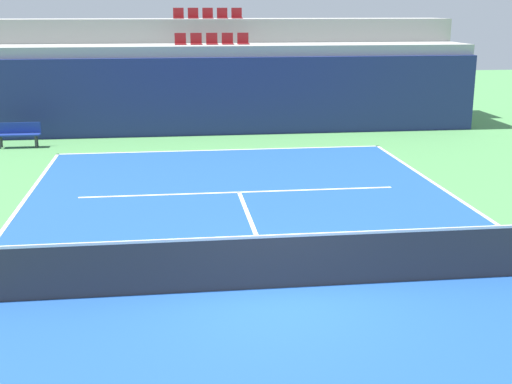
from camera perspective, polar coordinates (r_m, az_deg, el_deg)
ground_plane at (r=12.04m, az=1.77°, el=-7.98°), size 80.00×80.00×0.00m
court_surface at (r=12.04m, az=1.77°, el=-7.96°), size 11.00×24.00×0.01m
baseline_far at (r=23.43m, az=-2.82°, el=3.50°), size 11.00×0.10×0.00m
service_line_far at (r=18.05m, az=-1.41°, el=-0.02°), size 8.26×0.10×0.00m
centre_service_line at (r=15.00m, az=-0.15°, el=-3.18°), size 0.10×6.40×0.00m
back_wall at (r=26.15m, az=-3.39°, el=7.90°), size 20.33×0.30×2.90m
stands_tier_lower at (r=27.46m, az=-3.60°, el=8.66°), size 20.33×2.40×3.30m
stands_tier_upper at (r=29.80m, az=-3.92°, el=10.07°), size 20.33×2.40×4.24m
seating_row_lower at (r=27.41m, az=-3.67°, el=12.37°), size 2.88×0.44×0.44m
seating_row_upper at (r=29.78m, az=-4.02°, el=14.39°), size 2.88×0.44×0.44m
tennis_net at (r=11.85m, az=1.79°, el=-5.72°), size 11.08×0.08×1.07m
player_bench at (r=25.22m, az=-19.11°, el=4.66°), size 1.50×0.40×0.85m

